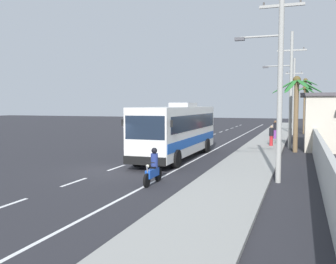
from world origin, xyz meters
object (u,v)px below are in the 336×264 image
at_px(pedestrian_near_kerb, 275,129).
at_px(utility_pole_far, 294,96).
at_px(utility_pole_nearest, 279,73).
at_px(palm_nearest, 297,99).
at_px(palm_second, 305,98).
at_px(pedestrian_midwalk, 271,135).
at_px(coach_bus_foreground, 177,129).
at_px(utility_pole_mid, 290,87).
at_px(pedestrian_far_walk, 275,129).
at_px(palm_third, 305,95).
at_px(motorcycle_beside_bus, 153,169).

height_order(pedestrian_near_kerb, utility_pole_far, utility_pole_far).
distance_m(pedestrian_near_kerb, utility_pole_far, 6.68).
relative_size(utility_pole_nearest, palm_nearest, 1.66).
distance_m(palm_nearest, palm_second, 18.39).
bearing_deg(pedestrian_near_kerb, pedestrian_midwalk, -28.44).
bearing_deg(coach_bus_foreground, utility_pole_far, 72.75).
relative_size(utility_pole_mid, palm_second, 1.61).
distance_m(coach_bus_foreground, utility_pole_far, 23.15).
height_order(utility_pole_nearest, palm_second, utility_pole_nearest).
height_order(pedestrian_midwalk, utility_pole_nearest, utility_pole_nearest).
relative_size(utility_pole_mid, palm_nearest, 1.65).
distance_m(coach_bus_foreground, pedestrian_far_walk, 15.83).
relative_size(pedestrian_midwalk, utility_pole_far, 0.19).
height_order(utility_pole_nearest, utility_pole_far, utility_pole_nearest).
relative_size(coach_bus_foreground, palm_second, 1.93).
height_order(pedestrian_far_walk, utility_pole_far, utility_pole_far).
bearing_deg(pedestrian_midwalk, palm_second, 55.05).
relative_size(coach_bus_foreground, utility_pole_nearest, 1.19).
relative_size(pedestrian_near_kerb, palm_nearest, 0.29).
bearing_deg(pedestrian_midwalk, utility_pole_nearest, -110.31).
relative_size(pedestrian_midwalk, utility_pole_nearest, 0.18).
xyz_separation_m(utility_pole_far, palm_third, (1.28, 7.77, 0.20)).
relative_size(motorcycle_beside_bus, palm_second, 0.34).
bearing_deg(utility_pole_nearest, pedestrian_far_walk, 93.81).
bearing_deg(coach_bus_foreground, palm_third, 74.76).
distance_m(motorcycle_beside_bus, utility_pole_far, 30.77).
bearing_deg(motorcycle_beside_bus, utility_pole_far, 80.03).
bearing_deg(utility_pole_far, palm_nearest, -88.25).
relative_size(utility_pole_nearest, utility_pole_mid, 1.01).
xyz_separation_m(pedestrian_near_kerb, utility_pole_mid, (1.60, -8.52, 3.90)).
bearing_deg(utility_pole_nearest, motorcycle_beside_bus, -157.17).
bearing_deg(motorcycle_beside_bus, pedestrian_midwalk, 76.78).
height_order(pedestrian_near_kerb, palm_third, palm_third).
xyz_separation_m(pedestrian_midwalk, palm_third, (2.71, 21.40, 3.74)).
distance_m(pedestrian_midwalk, utility_pole_nearest, 14.85).
height_order(coach_bus_foreground, palm_nearest, palm_nearest).
bearing_deg(pedestrian_midwalk, pedestrian_near_kerb, 66.17).
xyz_separation_m(pedestrian_midwalk, utility_pole_nearest, (1.28, -14.27, 3.90)).
distance_m(pedestrian_far_walk, palm_second, 10.06).
height_order(pedestrian_near_kerb, palm_nearest, palm_nearest).
relative_size(coach_bus_foreground, palm_nearest, 1.98).
relative_size(motorcycle_beside_bus, utility_pole_far, 0.22).
bearing_deg(palm_nearest, utility_pole_far, 91.75).
height_order(motorcycle_beside_bus, utility_pole_far, utility_pole_far).
relative_size(pedestrian_far_walk, palm_second, 0.32).
height_order(pedestrian_far_walk, palm_second, palm_second).
height_order(utility_pole_nearest, palm_third, utility_pole_nearest).
bearing_deg(utility_pole_mid, pedestrian_far_walk, 102.15).
relative_size(utility_pole_nearest, palm_second, 1.62).
xyz_separation_m(pedestrian_far_walk, palm_nearest, (2.03, -9.24, 2.83)).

